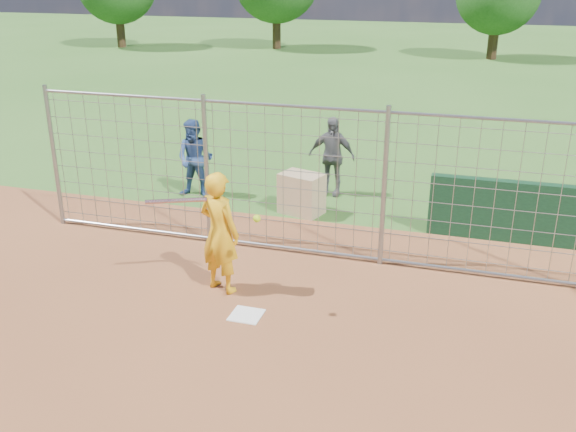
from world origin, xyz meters
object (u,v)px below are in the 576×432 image
(batter, at_px, (219,232))
(bystander_b, at_px, (332,156))
(equipment_bin, at_px, (302,194))
(bystander_a, at_px, (195,159))

(batter, bearing_deg, bystander_b, -78.66)
(batter, xyz_separation_m, bystander_b, (0.57, 4.67, -0.09))
(batter, distance_m, equipment_bin, 3.46)
(equipment_bin, bearing_deg, bystander_a, -170.63)
(batter, height_order, equipment_bin, batter)
(bystander_a, distance_m, equipment_bin, 2.42)
(bystander_a, height_order, bystander_b, bystander_b)
(batter, distance_m, bystander_a, 4.25)
(batter, relative_size, bystander_b, 1.10)
(bystander_b, distance_m, equipment_bin, 1.36)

